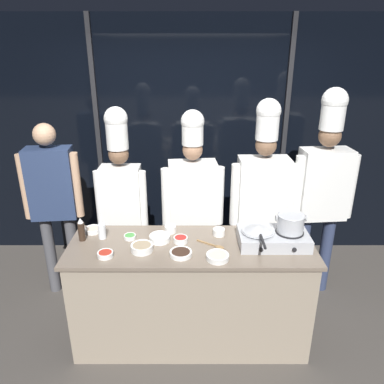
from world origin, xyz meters
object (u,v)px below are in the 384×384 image
Objects in this scene: stock_pot at (292,223)px; prep_bowl_bell_pepper at (182,239)px; prep_bowl_chili_flakes at (106,254)px; prep_bowl_noodles at (218,256)px; prep_bowl_bean_sprouts at (220,231)px; frying_pan at (259,229)px; person_guest at (54,195)px; chef_line at (264,191)px; squeeze_bottle_soy at (82,230)px; portable_stove at (274,238)px; squeeze_bottle_clear at (103,230)px; prep_bowl_rice at (171,229)px; chef_sous at (194,195)px; prep_bowl_soy_glaze at (182,253)px; prep_bowl_onion at (161,237)px; prep_bowl_scallions at (131,236)px; chef_head at (122,191)px; serving_spoon_solid at (217,246)px; prep_bowl_mushrooms at (143,247)px; chef_pastry at (324,183)px; prep_bowl_chicken at (94,229)px.

prep_bowl_bell_pepper is (-0.86, 0.03, -0.16)m from stock_pot.
stock_pot is at bearing -1.98° from prep_bowl_bell_pepper.
prep_bowl_noodles reaches higher than prep_bowl_chili_flakes.
prep_bowl_bean_sprouts is at bearing 21.16° from prep_bowl_chili_flakes.
person_guest is (-1.83, 0.67, 0.01)m from frying_pan.
prep_bowl_bean_sprouts is 0.87× the size of prep_bowl_bell_pepper.
prep_bowl_bean_sprouts is at bearing 46.53° from chef_line.
stock_pot is 1.19× the size of squeeze_bottle_soy.
person_guest reaches higher than portable_stove.
prep_bowl_bean_sprouts is at bearing 3.21° from squeeze_bottle_clear.
frying_pan reaches higher than prep_bowl_rice.
chef_line is at bearing 172.24° from chef_sous.
chef_sous is (1.32, 0.00, 0.00)m from person_guest.
chef_sous is (0.65, 0.86, 0.12)m from prep_bowl_chili_flakes.
frying_pan is at bearing 15.69° from prep_bowl_soy_glaze.
prep_bowl_scallions is at bearing 172.16° from prep_bowl_onion.
chef_head is (-1.17, 0.61, 0.07)m from frying_pan.
prep_bowl_bell_pepper is at bearing 137.43° from prep_bowl_noodles.
portable_stove is at bearing 13.42° from prep_bowl_soy_glaze.
prep_bowl_chili_flakes is 0.06× the size of chef_line.
chef_head is at bearing 81.48° from squeeze_bottle_clear.
portable_stove is 1.23× the size of frying_pan.
prep_bowl_chili_flakes is 0.06× the size of chef_sous.
chef_line reaches higher than prep_bowl_chili_flakes.
serving_spoon_solid is (0.92, -0.14, -0.07)m from squeeze_bottle_clear.
prep_bowl_bell_pepper is 0.66m from chef_sous.
squeeze_bottle_clear reaches higher than prep_bowl_bean_sprouts.
prep_bowl_scallions is 0.06× the size of person_guest.
stock_pot is 0.12× the size of chef_line.
prep_bowl_soy_glaze is at bearing -12.28° from prep_bowl_mushrooms.
chef_pastry is (0.46, 0.67, 0.08)m from stock_pot.
prep_bowl_bean_sprouts is 0.05× the size of chef_sous.
portable_stove is 0.65m from chef_line.
portable_stove is at bearing 128.74° from chef_sous.
squeeze_bottle_clear is at bearing 106.72° from prep_bowl_chili_flakes.
person_guest reaches higher than stock_pot.
frying_pan is 0.85m from chef_sous.
prep_bowl_soy_glaze is (-0.85, -0.17, -0.17)m from stock_pot.
frying_pan is 3.67× the size of prep_bowl_chili_flakes.
portable_stove reaches higher than prep_bowl_soy_glaze.
prep_bowl_chili_flakes is at bearing -172.35° from stock_pot.
prep_bowl_chicken is (-0.10, 0.11, -0.05)m from squeeze_bottle_clear.
stock_pot is 2.04× the size of prep_bowl_bell_pepper.
chef_line reaches higher than chef_head.
prep_bowl_onion is at bearing -117.90° from prep_bowl_rice.
serving_spoon_solid is at bearing -175.56° from stock_pot.
squeeze_bottle_soy is at bearing -169.03° from prep_bowl_rice.
serving_spoon_solid is (-0.46, -0.04, -0.05)m from portable_stove.
portable_stove is 1.03m from prep_bowl_mushrooms.
prep_bowl_bean_sprouts is (-0.54, 0.15, -0.15)m from stock_pot.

